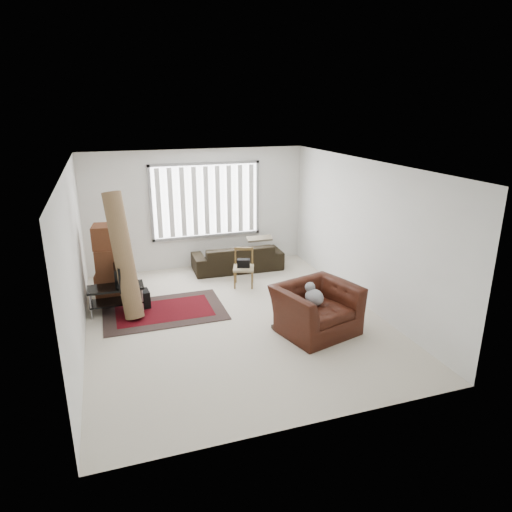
{
  "coord_description": "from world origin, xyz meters",
  "views": [
    {
      "loc": [
        -1.96,
        -7.08,
        3.6
      ],
      "look_at": [
        0.48,
        0.23,
        1.05
      ],
      "focal_mm": 32.0,
      "sensor_mm": 36.0,
      "label": 1
    }
  ],
  "objects_px": {
    "side_chair": "(244,266)",
    "armchair": "(316,306)",
    "tv_stand": "(116,293)",
    "sofa": "(237,253)",
    "moving_boxes": "(111,265)"
  },
  "relations": [
    {
      "from": "side_chair",
      "to": "armchair",
      "type": "relative_size",
      "value": 0.53
    },
    {
      "from": "sofa",
      "to": "side_chair",
      "type": "relative_size",
      "value": 2.57
    },
    {
      "from": "side_chair",
      "to": "armchair",
      "type": "xyz_separation_m",
      "value": [
        0.54,
        -2.34,
        0.03
      ]
    },
    {
      "from": "tv_stand",
      "to": "armchair",
      "type": "distance_m",
      "value": 3.62
    },
    {
      "from": "tv_stand",
      "to": "sofa",
      "type": "xyz_separation_m",
      "value": [
        2.73,
        1.47,
        0.03
      ]
    },
    {
      "from": "tv_stand",
      "to": "sofa",
      "type": "bearing_deg",
      "value": 28.41
    },
    {
      "from": "moving_boxes",
      "to": "armchair",
      "type": "xyz_separation_m",
      "value": [
        3.15,
        -2.5,
        -0.22
      ]
    },
    {
      "from": "tv_stand",
      "to": "armchair",
      "type": "relative_size",
      "value": 0.66
    },
    {
      "from": "tv_stand",
      "to": "moving_boxes",
      "type": "relative_size",
      "value": 0.67
    },
    {
      "from": "armchair",
      "to": "moving_boxes",
      "type": "bearing_deg",
      "value": 126.01
    },
    {
      "from": "side_chair",
      "to": "armchair",
      "type": "distance_m",
      "value": 2.4
    },
    {
      "from": "armchair",
      "to": "tv_stand",
      "type": "bearing_deg",
      "value": 133.66
    },
    {
      "from": "side_chair",
      "to": "armchair",
      "type": "height_order",
      "value": "armchair"
    },
    {
      "from": "moving_boxes",
      "to": "side_chair",
      "type": "distance_m",
      "value": 2.63
    },
    {
      "from": "tv_stand",
      "to": "side_chair",
      "type": "distance_m",
      "value": 2.62
    }
  ]
}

